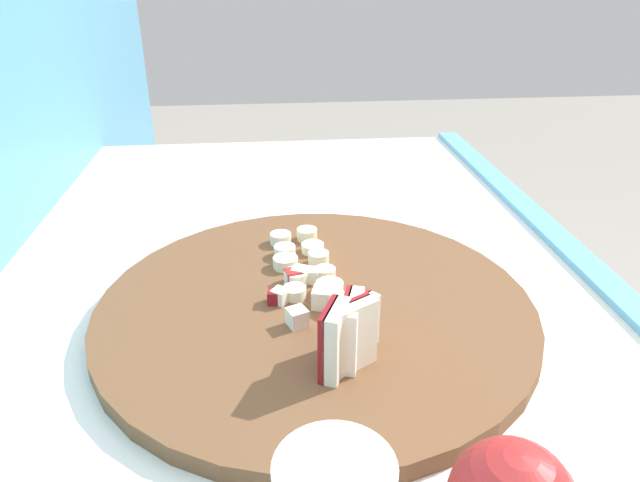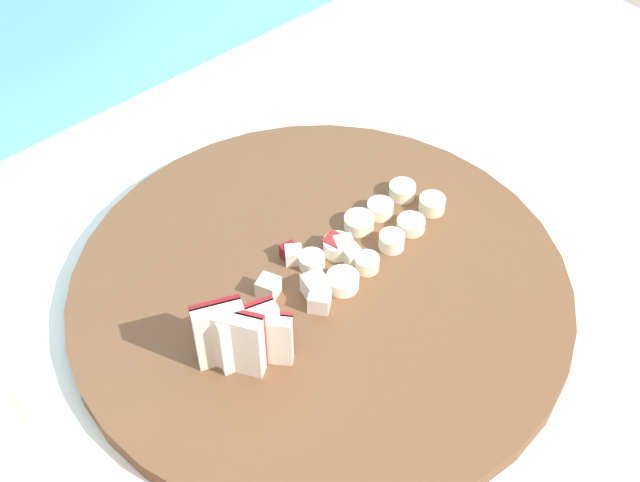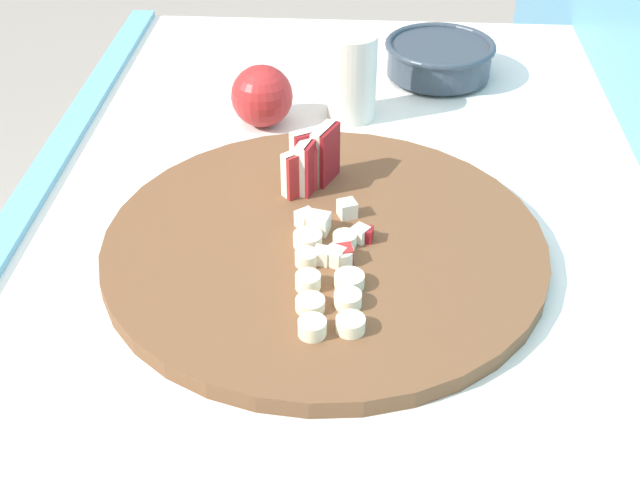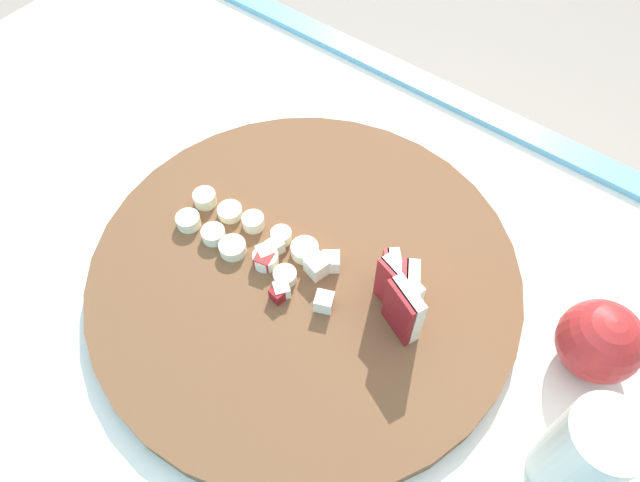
{
  "view_description": "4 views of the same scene",
  "coord_description": "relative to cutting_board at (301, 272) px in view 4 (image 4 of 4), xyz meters",
  "views": [
    {
      "loc": [
        -0.51,
        0.04,
        1.26
      ],
      "look_at": [
        0.05,
        -0.02,
        0.98
      ],
      "focal_mm": 32.17,
      "sensor_mm": 36.0,
      "label": 1
    },
    {
      "loc": [
        -0.34,
        -0.38,
        1.52
      ],
      "look_at": [
        0.02,
        0.01,
        0.96
      ],
      "focal_mm": 47.77,
      "sensor_mm": 36.0,
      "label": 2
    },
    {
      "loc": [
        0.7,
        0.03,
        1.44
      ],
      "look_at": [
        0.04,
        -0.01,
        0.95
      ],
      "focal_mm": 47.13,
      "sensor_mm": 36.0,
      "label": 3
    },
    {
      "loc": [
        -0.22,
        0.25,
        1.47
      ],
      "look_at": [
        0.01,
        -0.05,
        0.93
      ],
      "focal_mm": 33.65,
      "sensor_mm": 36.0,
      "label": 4
    }
  ],
  "objects": [
    {
      "name": "apple_dice_pile",
      "position": [
        -0.0,
        0.01,
        0.02
      ],
      "size": [
        0.11,
        0.08,
        0.02
      ],
      "color": "maroon",
      "rests_on": "cutting_board"
    },
    {
      "name": "cutting_board",
      "position": [
        0.0,
        0.0,
        0.0
      ],
      "size": [
        0.46,
        0.46,
        0.02
      ],
      "primitive_type": "cylinder",
      "color": "brown",
      "rests_on": "tiled_countertop"
    },
    {
      "name": "small_jar",
      "position": [
        -0.31,
        0.02,
        0.05
      ],
      "size": [
        0.06,
        0.06,
        0.12
      ],
      "primitive_type": "cylinder",
      "color": "beige",
      "rests_on": "tiled_countertop"
    },
    {
      "name": "whole_apple",
      "position": [
        -0.28,
        -0.1,
        0.03
      ],
      "size": [
        0.08,
        0.08,
        0.08
      ],
      "primitive_type": "sphere",
      "color": "#A32323",
      "rests_on": "tiled_countertop"
    },
    {
      "name": "apple_wedge_fan",
      "position": [
        -0.11,
        -0.02,
        0.04
      ],
      "size": [
        0.07,
        0.06,
        0.07
      ],
      "color": "maroon",
      "rests_on": "cutting_board"
    },
    {
      "name": "banana_slice_rows",
      "position": [
        0.07,
        0.01,
        0.02
      ],
      "size": [
        0.16,
        0.08,
        0.02
      ],
      "color": "white",
      "rests_on": "cutting_board"
    },
    {
      "name": "ground",
      "position": [
        -0.0,
        0.01,
        -0.92
      ],
      "size": [
        10.0,
        10.0,
        0.0
      ],
      "primitive_type": "plane",
      "color": "gray"
    },
    {
      "name": "tiled_countertop",
      "position": [
        -0.0,
        0.01,
        -0.46
      ],
      "size": [
        1.3,
        0.73,
        0.92
      ],
      "color": "silver",
      "rests_on": "ground"
    }
  ]
}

